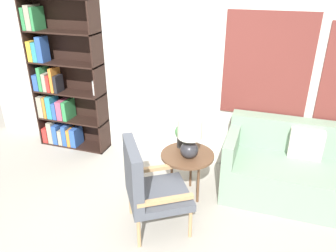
# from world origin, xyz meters

# --- Properties ---
(wall_back) EXTENTS (6.40, 0.08, 2.70)m
(wall_back) POSITION_xyz_m (0.06, 2.03, 1.35)
(wall_back) COLOR silver
(wall_back) RESTS_ON ground_plane
(bookshelf) EXTENTS (1.04, 0.30, 2.10)m
(bookshelf) POSITION_xyz_m (-1.89, 1.85, 0.90)
(bookshelf) COLOR black
(bookshelf) RESTS_ON ground_plane
(armchair) EXTENTS (0.81, 0.81, 0.96)m
(armchair) POSITION_xyz_m (-0.05, 0.55, 0.53)
(armchair) COLOR tan
(armchair) RESTS_ON ground_plane
(couch) EXTENTS (1.72, 0.83, 0.85)m
(couch) POSITION_xyz_m (1.43, 1.59, 0.32)
(couch) COLOR gray
(couch) RESTS_ON ground_plane
(side_table) EXTENTS (0.60, 0.60, 0.55)m
(side_table) POSITION_xyz_m (0.19, 1.19, 0.50)
(side_table) COLOR brown
(side_table) RESTS_ON ground_plane
(table_lamp) EXTENTS (0.26, 0.26, 0.46)m
(table_lamp) POSITION_xyz_m (0.22, 1.14, 0.81)
(table_lamp) COLOR #2D2D33
(table_lamp) RESTS_ON side_table
(potted_plant) EXTENTS (0.18, 0.18, 0.28)m
(potted_plant) POSITION_xyz_m (0.09, 1.34, 0.70)
(potted_plant) COLOR #2D2D2D
(potted_plant) RESTS_ON side_table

